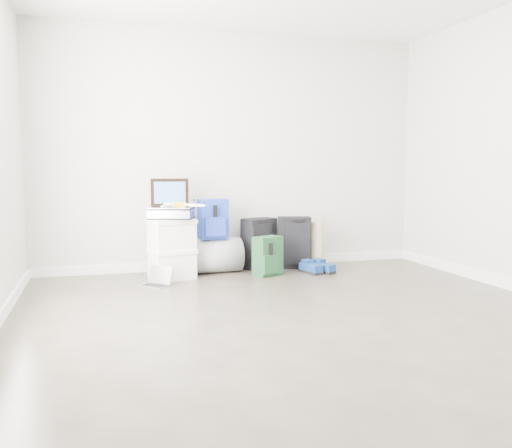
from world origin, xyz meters
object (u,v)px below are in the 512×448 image
object	(u,v)px
large_suitcase	(259,243)
carry_on	(294,243)
boxes_stack	(172,249)
laptop	(157,281)
duffel_bag	(213,255)
briefcase	(171,213)

from	to	relation	value
large_suitcase	carry_on	xyz separation A→B (m)	(0.40, -0.09, 0.01)
boxes_stack	laptop	distance (m)	0.45
boxes_stack	laptop	world-z (taller)	boxes_stack
boxes_stack	duffel_bag	size ratio (longest dim) A/B	1.01
carry_on	laptop	bearing A→B (deg)	-145.35
laptop	large_suitcase	bearing A→B (deg)	70.72
briefcase	duffel_bag	bearing A→B (deg)	42.20
large_suitcase	briefcase	bearing A→B (deg)	171.88
boxes_stack	carry_on	size ratio (longest dim) A/B	1.06
boxes_stack	large_suitcase	bearing A→B (deg)	1.62
briefcase	carry_on	xyz separation A→B (m)	(1.45, 0.22, -0.39)
duffel_bag	large_suitcase	world-z (taller)	large_suitcase
duffel_bag	briefcase	bearing A→B (deg)	-158.75
briefcase	large_suitcase	bearing A→B (deg)	35.21
carry_on	boxes_stack	bearing A→B (deg)	-154.50
boxes_stack	carry_on	world-z (taller)	boxes_stack
large_suitcase	carry_on	bearing A→B (deg)	-37.70
boxes_stack	briefcase	distance (m)	0.38
carry_on	laptop	size ratio (longest dim) A/B	1.80
carry_on	laptop	xyz separation A→B (m)	(-1.64, -0.52, -0.25)
briefcase	laptop	xyz separation A→B (m)	(-0.19, -0.31, -0.64)
carry_on	briefcase	bearing A→B (deg)	-154.50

